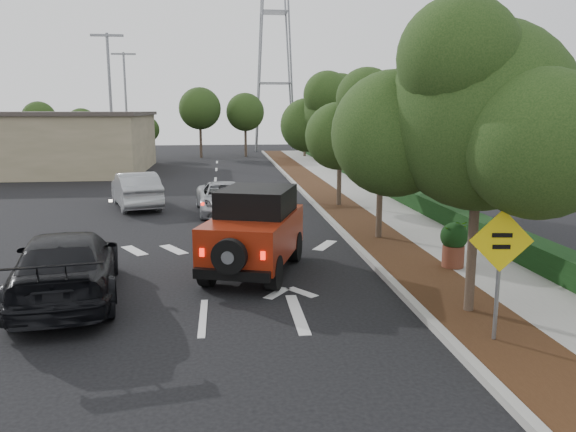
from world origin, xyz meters
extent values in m
plane|color=black|center=(0.00, 0.00, 0.00)|extent=(120.00, 120.00, 0.00)
cube|color=#9E9B93|center=(4.60, 12.00, 0.07)|extent=(0.20, 70.00, 0.15)
cube|color=black|center=(5.60, 12.00, 0.06)|extent=(1.80, 70.00, 0.12)
cube|color=gray|center=(7.50, 12.00, 0.06)|extent=(2.00, 70.00, 0.12)
cube|color=black|center=(8.90, 12.00, 0.40)|extent=(0.80, 70.00, 0.80)
cylinder|color=black|center=(0.89, 4.76, 0.43)|extent=(0.55, 0.91, 0.86)
cylinder|color=black|center=(2.48, 4.24, 0.43)|extent=(0.55, 0.91, 0.86)
cylinder|color=black|center=(0.06, 2.19, 0.43)|extent=(0.55, 0.91, 0.86)
cylinder|color=black|center=(1.65, 1.67, 0.43)|extent=(0.55, 0.91, 0.86)
cube|color=maroon|center=(1.27, 3.22, 1.02)|extent=(3.07, 4.38, 1.07)
cube|color=black|center=(1.37, 3.52, 1.90)|extent=(2.37, 2.63, 0.69)
cube|color=maroon|center=(1.74, 4.65, 0.93)|extent=(1.96, 1.58, 0.88)
cube|color=black|center=(0.63, 1.25, 0.54)|extent=(1.81, 0.75, 0.24)
cylinder|color=black|center=(0.58, 1.10, 1.02)|extent=(0.85, 0.48, 0.82)
cube|color=#FF190C|center=(-0.05, 1.53, 1.02)|extent=(0.12, 0.07, 0.19)
cube|color=#FF190C|center=(1.35, 1.08, 1.02)|extent=(0.12, 0.07, 0.19)
imported|color=#A1A3A8|center=(0.50, 12.13, 0.65)|extent=(2.55, 4.84, 1.30)
imported|color=black|center=(-3.11, 1.54, 0.79)|extent=(3.09, 5.75, 1.58)
imported|color=#9DA0A4|center=(-3.41, 14.17, 0.79)|extent=(2.97, 5.06, 1.58)
imported|color=#A8ABB0|center=(-9.70, 26.19, 0.69)|extent=(4.34, 2.62, 1.38)
cylinder|color=slate|center=(5.40, -2.04, 1.25)|extent=(0.08, 0.08, 2.24)
cube|color=yellow|center=(5.40, -2.07, 2.00)|extent=(1.14, 0.18, 1.15)
cube|color=black|center=(5.39, -2.09, 2.10)|extent=(0.36, 0.06, 0.08)
cube|color=black|center=(5.39, -2.09, 1.89)|extent=(0.32, 0.05, 0.08)
cylinder|color=brown|center=(6.60, 2.72, 0.42)|extent=(0.61, 0.61, 0.59)
sphere|color=black|center=(6.60, 2.72, 0.97)|extent=(0.73, 0.73, 0.73)
imported|color=black|center=(6.60, 2.72, 1.06)|extent=(0.64, 0.56, 0.69)
camera|label=1|loc=(0.48, -11.31, 4.29)|focal=35.00mm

